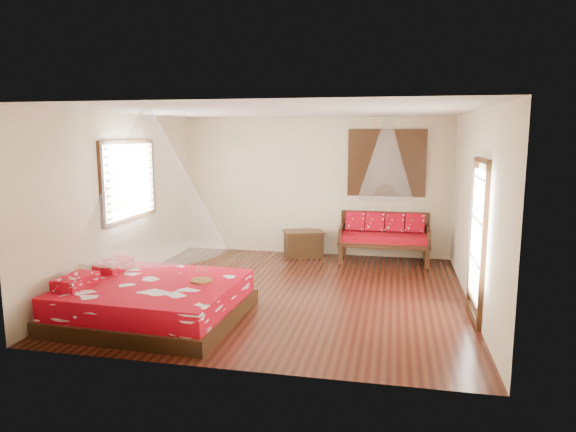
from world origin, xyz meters
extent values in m
cube|color=black|center=(0.00, 0.00, -0.01)|extent=(5.50, 5.50, 0.02)
cube|color=white|center=(0.00, 0.00, 2.81)|extent=(5.50, 5.50, 0.02)
cube|color=#C9B993|center=(-2.76, 0.00, 1.40)|extent=(0.02, 5.50, 2.80)
cube|color=#C9B993|center=(2.76, 0.00, 1.40)|extent=(0.02, 5.50, 2.80)
cube|color=#C9B993|center=(0.00, 2.76, 1.40)|extent=(5.50, 0.02, 2.80)
cube|color=#C9B993|center=(0.00, -2.76, 1.40)|extent=(5.50, 0.02, 2.80)
cube|color=black|center=(-1.50, -1.49, 0.10)|extent=(2.36, 2.15, 0.20)
cube|color=#A40515|center=(-1.50, -1.49, 0.35)|extent=(2.25, 2.05, 0.30)
cube|color=#A40515|center=(-2.39, -1.89, 0.58)|extent=(0.35, 0.61, 0.15)
cube|color=#A40515|center=(-2.35, -1.02, 0.58)|extent=(0.35, 0.61, 0.15)
cube|color=black|center=(0.65, 1.98, 0.21)|extent=(0.08, 0.08, 0.42)
cube|color=black|center=(2.26, 1.98, 0.21)|extent=(0.08, 0.08, 0.42)
cube|color=black|center=(0.65, 2.62, 0.21)|extent=(0.08, 0.08, 0.42)
cube|color=black|center=(2.26, 2.62, 0.21)|extent=(0.08, 0.08, 0.42)
cube|color=black|center=(1.45, 2.30, 0.38)|extent=(1.73, 0.77, 0.08)
cube|color=#7D0408|center=(1.45, 2.30, 0.49)|extent=(1.67, 0.71, 0.14)
cube|color=black|center=(1.45, 2.64, 0.67)|extent=(1.73, 0.06, 0.55)
cube|color=black|center=(0.63, 2.30, 0.54)|extent=(0.06, 0.77, 0.30)
cube|color=black|center=(2.28, 2.30, 0.54)|extent=(0.06, 0.77, 0.30)
cube|color=#A40515|center=(0.88, 2.52, 0.74)|extent=(0.37, 0.19, 0.38)
cube|color=#A40515|center=(1.26, 2.52, 0.74)|extent=(0.37, 0.19, 0.38)
cube|color=#A40515|center=(1.65, 2.52, 0.74)|extent=(0.37, 0.19, 0.38)
cube|color=#A40515|center=(2.03, 2.52, 0.74)|extent=(0.37, 0.19, 0.38)
cube|color=black|center=(-0.16, 2.45, 0.24)|extent=(0.87, 0.75, 0.48)
cube|color=black|center=(-0.16, 2.45, 0.50)|extent=(0.92, 0.80, 0.05)
cube|color=black|center=(1.45, 2.72, 1.90)|extent=(1.52, 0.06, 1.32)
cube|color=black|center=(1.45, 2.71, 1.90)|extent=(1.35, 0.04, 1.10)
cube|color=black|center=(-2.72, 0.20, 1.70)|extent=(0.08, 1.74, 1.34)
cube|color=silver|center=(-2.68, 0.20, 1.70)|extent=(0.04, 1.54, 1.10)
cube|color=black|center=(2.72, -0.60, 1.05)|extent=(0.08, 1.02, 2.16)
cube|color=white|center=(2.70, -0.60, 1.15)|extent=(0.03, 0.82, 1.70)
cylinder|color=brown|center=(-0.89, -1.33, 0.52)|extent=(0.29, 0.29, 0.03)
cone|color=white|center=(-1.50, -1.49, 1.85)|extent=(1.96, 1.96, 1.80)
cone|color=white|center=(1.45, 2.25, 2.00)|extent=(1.03, 1.03, 1.50)
camera|label=1|loc=(1.61, -7.62, 2.46)|focal=32.00mm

